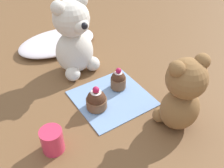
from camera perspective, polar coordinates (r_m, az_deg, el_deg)
The scene contains 8 objects.
ground_plane at distance 0.78m, azimuth 0.00°, elevation -3.17°, with size 4.00×4.00×0.00m, color brown.
knitted_placemat at distance 0.78m, azimuth 0.00°, elevation -3.01°, with size 0.21×0.20×0.01m, color #7A9ED1.
tulle_cloth at distance 1.03m, azimuth -11.84°, elevation 8.95°, with size 0.30×0.19×0.03m, color silver.
teddy_bear_cream at distance 0.83m, azimuth -8.28°, elevation 9.73°, with size 0.14×0.14×0.25m.
teddy_bear_tan at distance 0.66m, azimuth 14.99°, elevation -2.20°, with size 0.12×0.12×0.21m.
cupcake_near_cream_bear at distance 0.79m, azimuth 1.38°, elevation 0.91°, with size 0.05×0.05×0.07m.
cupcake_near_tan_bear at distance 0.73m, azimuth -3.41°, elevation -3.54°, with size 0.06×0.06×0.07m.
juice_glass at distance 0.65m, azimuth -12.88°, elevation -11.87°, with size 0.05×0.05×0.06m, color #DB3356.
Camera 1 is at (-0.31, -0.48, 0.53)m, focal length 42.00 mm.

